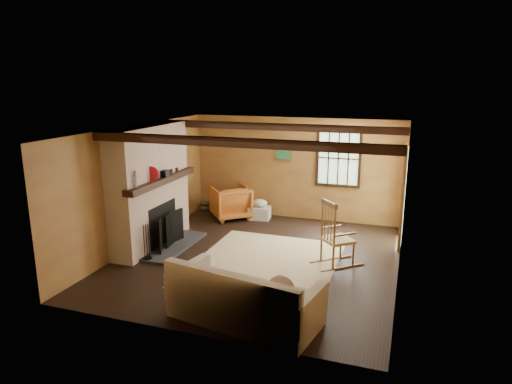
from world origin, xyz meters
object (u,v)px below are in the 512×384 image
at_px(rocking_chair, 336,238).
at_px(laundry_basket, 260,213).
at_px(fireplace, 151,192).
at_px(armchair, 231,202).
at_px(sofa, 243,302).

distance_m(rocking_chair, laundry_basket, 3.09).
xyz_separation_m(fireplace, laundry_basket, (1.47, 2.34, -0.95)).
xyz_separation_m(rocking_chair, laundry_basket, (-2.16, 2.18, -0.36)).
relative_size(laundry_basket, armchair, 0.58).
bearing_deg(laundry_basket, rocking_chair, -45.27).
xyz_separation_m(sofa, laundry_basket, (-1.30, 4.59, -0.15)).
bearing_deg(rocking_chair, armchair, 13.11).
bearing_deg(sofa, rocking_chair, 81.30).
xyz_separation_m(rocking_chair, sofa, (-0.86, -2.41, -0.21)).
bearing_deg(sofa, fireplace, 151.90).
relative_size(rocking_chair, armchair, 1.41).
distance_m(fireplace, rocking_chair, 3.68).
height_order(laundry_basket, armchair, armchair).
bearing_deg(armchair, rocking_chair, 104.36).
relative_size(rocking_chair, sofa, 0.55).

